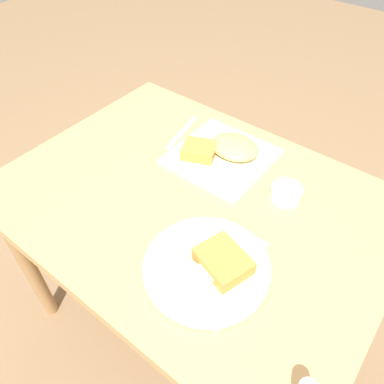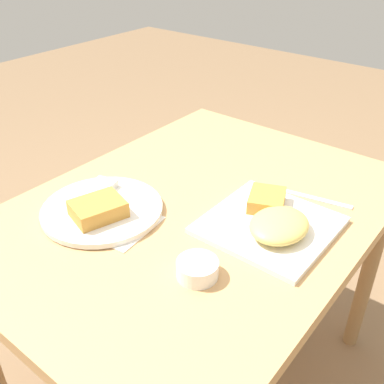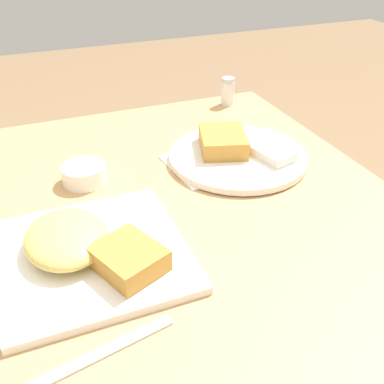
% 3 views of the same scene
% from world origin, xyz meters
% --- Properties ---
extents(ground_plane, '(8.00, 8.00, 0.00)m').
position_xyz_m(ground_plane, '(0.00, 0.00, 0.00)').
color(ground_plane, '#846647').
extents(dining_table, '(1.10, 0.82, 0.71)m').
position_xyz_m(dining_table, '(0.00, 0.00, 0.63)').
color(dining_table, tan).
rests_on(dining_table, ground_plane).
extents(menu_card, '(0.19, 0.29, 0.00)m').
position_xyz_m(menu_card, '(-0.19, 0.15, 0.71)').
color(menu_card, silver).
rests_on(menu_card, dining_table).
extents(plate_square_near, '(0.29, 0.29, 0.06)m').
position_xyz_m(plate_square_near, '(0.03, -0.20, 0.73)').
color(plate_square_near, white).
rests_on(plate_square_near, dining_table).
extents(plate_oval_far, '(0.30, 0.30, 0.05)m').
position_xyz_m(plate_oval_far, '(-0.18, 0.17, 0.73)').
color(plate_oval_far, white).
rests_on(plate_oval_far, menu_card).
extents(sauce_ramekin, '(0.09, 0.09, 0.04)m').
position_xyz_m(sauce_ramekin, '(-0.21, -0.16, 0.73)').
color(sauce_ramekin, white).
rests_on(sauce_ramekin, dining_table).
extents(butter_knife, '(0.05, 0.20, 0.00)m').
position_xyz_m(butter_knife, '(0.22, -0.22, 0.72)').
color(butter_knife, silver).
rests_on(butter_knife, dining_table).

